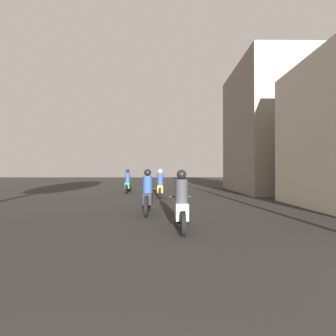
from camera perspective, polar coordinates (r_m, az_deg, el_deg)
motorcycle_white at (r=6.67m, az=2.92°, el=-8.15°), size 0.60×1.94×1.50m
motorcycle_black at (r=9.06m, az=-4.44°, el=-6.03°), size 0.60×2.02×1.53m
motorcycle_orange at (r=14.28m, az=-1.70°, el=-4.03°), size 0.60×2.01×1.57m
motorcycle_green at (r=17.65m, az=-8.75°, el=-3.31°), size 0.60×1.87×1.59m
building_right_far at (r=20.15m, az=21.50°, el=7.80°), size 5.08×7.88×8.82m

